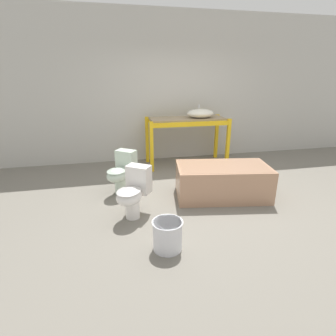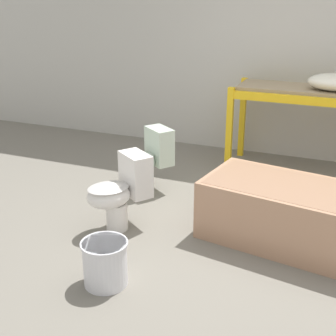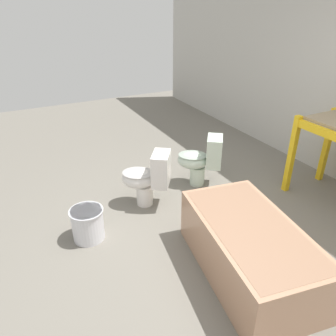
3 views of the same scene
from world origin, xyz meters
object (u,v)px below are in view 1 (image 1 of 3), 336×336
bathtub_main (222,179)px  toilet_near (133,192)px  toilet_far (121,172)px  sink_basin (200,113)px  bucket_white (168,235)px

bathtub_main → toilet_near: size_ratio=2.23×
toilet_near → toilet_far: (-0.12, 0.84, 0.00)m
bathtub_main → sink_basin: bearing=93.8°
bathtub_main → toilet_near: toilet_near is taller
toilet_far → bathtub_main: bearing=18.9°
bucket_white → toilet_far: bearing=104.4°
sink_basin → toilet_near: sink_basin is taller
toilet_near → sink_basin: bearing=86.4°
bathtub_main → bucket_white: bathtub_main is taller
sink_basin → bathtub_main: 1.87m
toilet_near → bucket_white: 0.90m
toilet_far → bucket_white: 1.73m
toilet_near → bucket_white: size_ratio=1.99×
toilet_far → sink_basin: bearing=70.2°
toilet_far → bucket_white: size_ratio=1.99×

